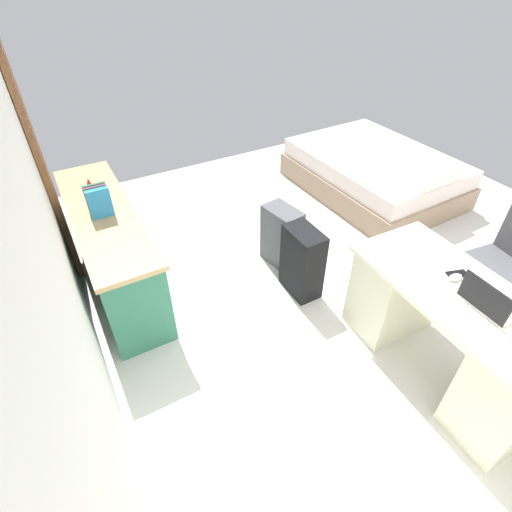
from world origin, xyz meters
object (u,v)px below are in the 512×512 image
object	(u,v)px
desk	(448,332)
cell_phone_by_mouse	(457,274)
suitcase_spare_grey	(282,236)
computer_mouse	(455,277)
bed	(374,173)
suitcase_black	(302,262)
office_chair	(501,271)
laptop	(488,302)
figurine_small	(89,184)
credenza	(112,249)

from	to	relation	value
desk	cell_phone_by_mouse	bearing A→B (deg)	-34.88
suitcase_spare_grey	computer_mouse	distance (m)	1.57
bed	cell_phone_by_mouse	bearing A→B (deg)	148.01
suitcase_black	cell_phone_by_mouse	distance (m)	1.20
office_chair	suitcase_spare_grey	bearing A→B (deg)	39.84
office_chair	bed	bearing A→B (deg)	-15.41
computer_mouse	cell_phone_by_mouse	xyz separation A→B (m)	(0.02, -0.05, -0.01)
desk	laptop	size ratio (longest dim) A/B	4.61
figurine_small	suitcase_black	bearing A→B (deg)	-133.02
office_chair	figurine_small	world-z (taller)	office_chair
computer_mouse	bed	bearing A→B (deg)	-30.75
office_chair	figurine_small	distance (m)	3.41
suitcase_spare_grey	figurine_small	xyz separation A→B (m)	(0.85, 1.42, 0.52)
office_chair	suitcase_black	distance (m)	1.54
credenza	computer_mouse	bearing A→B (deg)	-136.75
desk	bed	bearing A→B (deg)	-32.19
office_chair	bed	distance (m)	2.05
office_chair	bed	world-z (taller)	office_chair
credenza	figurine_small	world-z (taller)	figurine_small
credenza	laptop	xyz separation A→B (m)	(-2.17, -1.74, 0.41)
computer_mouse	suitcase_spare_grey	bearing A→B (deg)	16.42
computer_mouse	suitcase_black	bearing A→B (deg)	24.94
suitcase_black	cell_phone_by_mouse	size ratio (longest dim) A/B	4.62
cell_phone_by_mouse	computer_mouse	bearing A→B (deg)	132.98
office_chair	laptop	world-z (taller)	laptop
computer_mouse	figurine_small	world-z (taller)	figurine_small
laptop	cell_phone_by_mouse	world-z (taller)	laptop
suitcase_spare_grey	figurine_small	bearing A→B (deg)	49.77
suitcase_spare_grey	computer_mouse	bearing A→B (deg)	-174.96
credenza	computer_mouse	size ratio (longest dim) A/B	18.00
desk	bed	size ratio (longest dim) A/B	0.75
bed	suitcase_spare_grey	size ratio (longest dim) A/B	3.34
credenza	figurine_small	bearing A→B (deg)	0.23
suitcase_spare_grey	computer_mouse	xyz separation A→B (m)	(-1.45, -0.37, 0.47)
suitcase_black	suitcase_spare_grey	distance (m)	0.43
office_chair	suitcase_black	size ratio (longest dim) A/B	1.49
laptop	computer_mouse	size ratio (longest dim) A/B	3.17
computer_mouse	cell_phone_by_mouse	size ratio (longest dim) A/B	0.74
credenza	laptop	size ratio (longest dim) A/B	5.67
suitcase_spare_grey	cell_phone_by_mouse	distance (m)	1.56
desk	credenza	xyz separation A→B (m)	(2.03, 1.74, -0.01)
credenza	suitcase_spare_grey	bearing A→B (deg)	-107.85
suitcase_spare_grey	desk	bearing A→B (deg)	-177.87
suitcase_spare_grey	cell_phone_by_mouse	bearing A→B (deg)	-172.90
credenza	bed	distance (m)	3.11
suitcase_spare_grey	computer_mouse	size ratio (longest dim) A/B	5.80
bed	laptop	bearing A→B (deg)	149.41
office_chair	suitcase_black	bearing A→B (deg)	51.79
cell_phone_by_mouse	figurine_small	world-z (taller)	figurine_small
desk	laptop	xyz separation A→B (m)	(-0.14, -0.00, 0.40)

